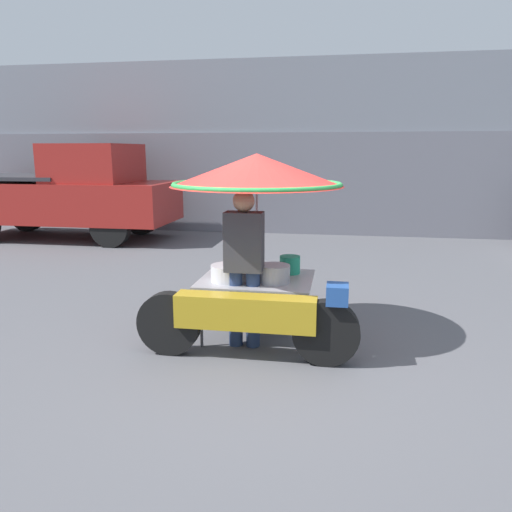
# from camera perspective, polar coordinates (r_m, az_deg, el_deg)

# --- Properties ---
(ground_plane) EXTENTS (36.00, 36.00, 0.00)m
(ground_plane) POSITION_cam_1_polar(r_m,az_deg,el_deg) (4.89, 1.08, -11.94)
(ground_plane) COLOR #56565B
(shopfront_building) EXTENTS (28.00, 2.06, 4.08)m
(shopfront_building) POSITION_cam_1_polar(r_m,az_deg,el_deg) (13.00, 6.99, 12.08)
(shopfront_building) COLOR gray
(shopfront_building) RESTS_ON ground
(vendor_motorcycle_cart) EXTENTS (2.17, 1.79, 1.95)m
(vendor_motorcycle_cart) POSITION_cam_1_polar(r_m,az_deg,el_deg) (5.10, -0.01, 6.28)
(vendor_motorcycle_cart) COLOR black
(vendor_motorcycle_cart) RESTS_ON ground
(vendor_person) EXTENTS (0.38, 0.22, 1.61)m
(vendor_person) POSITION_cam_1_polar(r_m,az_deg,el_deg) (5.00, -1.37, -0.55)
(vendor_person) COLOR navy
(vendor_person) RESTS_ON ground
(pickup_truck) EXTENTS (5.04, 1.94, 2.13)m
(pickup_truck) POSITION_cam_1_polar(r_m,az_deg,el_deg) (12.13, -20.66, 6.68)
(pickup_truck) COLOR black
(pickup_truck) RESTS_ON ground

